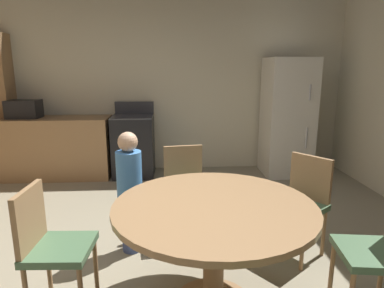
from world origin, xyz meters
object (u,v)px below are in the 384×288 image
object	(u,v)px
oven_range	(134,145)
dining_table	(214,225)
refrigerator	(287,117)
chair_northeast	(302,199)
person_child	(130,190)
microwave	(24,109)
chair_north	(185,185)
chair_west	(50,242)
chair_east	(383,247)

from	to	relation	value
oven_range	dining_table	xyz separation A→B (m)	(0.85, -2.97, 0.14)
oven_range	refrigerator	distance (m)	2.37
chair_northeast	person_child	world-z (taller)	person_child
microwave	chair_north	size ratio (longest dim) A/B	0.51
person_child	microwave	bearing A→B (deg)	179.41
person_child	chair_west	bearing A→B (deg)	-70.44
dining_table	chair_west	xyz separation A→B (m)	(-1.08, 0.05, -0.11)
oven_range	chair_east	distance (m)	3.66
oven_range	chair_east	bearing A→B (deg)	-58.43
microwave	person_child	size ratio (longest dim) A/B	0.40
chair_east	microwave	bearing A→B (deg)	-34.15
chair_east	chair_northeast	size ratio (longest dim) A/B	1.00
oven_range	chair_west	size ratio (longest dim) A/B	1.26
oven_range	person_child	xyz separation A→B (m)	(0.21, -2.19, 0.11)
chair_west	person_child	xyz separation A→B (m)	(0.44, 0.73, 0.08)
chair_east	oven_range	bearing A→B (deg)	-50.71
chair_east	chair_northeast	distance (m)	0.83
chair_east	chair_northeast	bearing A→B (deg)	-67.36
chair_east	chair_north	xyz separation A→B (m)	(-1.21, 1.21, 0.00)
chair_north	person_child	distance (m)	0.58
chair_northeast	person_child	xyz separation A→B (m)	(-1.49, 0.12, 0.08)
chair_northeast	chair_east	bearing A→B (deg)	67.36
chair_west	chair_northeast	xyz separation A→B (m)	(1.93, 0.61, 0.00)
chair_north	person_child	xyz separation A→B (m)	(-0.49, -0.29, 0.08)
dining_table	chair_east	xyz separation A→B (m)	(1.07, -0.14, -0.11)
dining_table	oven_range	bearing A→B (deg)	105.90
person_child	chair_northeast	bearing A→B (deg)	45.94
chair_east	chair_west	bearing A→B (deg)	2.54
refrigerator	chair_east	world-z (taller)	refrigerator
microwave	chair_north	xyz separation A→B (m)	(2.26, -1.90, -0.53)
microwave	dining_table	xyz separation A→B (m)	(2.40, -2.97, -0.42)
dining_table	chair_north	bearing A→B (deg)	97.74
microwave	chair_north	bearing A→B (deg)	-40.06
refrigerator	chair_northeast	size ratio (longest dim) A/B	2.02
refrigerator	dining_table	xyz separation A→B (m)	(-1.48, -2.92, -0.27)
refrigerator	chair_northeast	bearing A→B (deg)	-105.54
refrigerator	person_child	size ratio (longest dim) A/B	1.61
chair_north	chair_west	distance (m)	1.38
refrigerator	chair_north	distance (m)	2.49
chair_northeast	oven_range	bearing A→B (deg)	-91.24
oven_range	chair_northeast	world-z (taller)	oven_range
chair_east	chair_west	world-z (taller)	same
chair_northeast	person_child	distance (m)	1.50
dining_table	chair_northeast	xyz separation A→B (m)	(0.85, 0.66, -0.11)
dining_table	chair_east	bearing A→B (deg)	-7.72
oven_range	chair_north	bearing A→B (deg)	-69.77
dining_table	chair_north	world-z (taller)	chair_north
chair_west	person_child	distance (m)	0.85
oven_range	microwave	size ratio (longest dim) A/B	2.50
oven_range	chair_north	xyz separation A→B (m)	(0.70, -1.90, 0.03)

